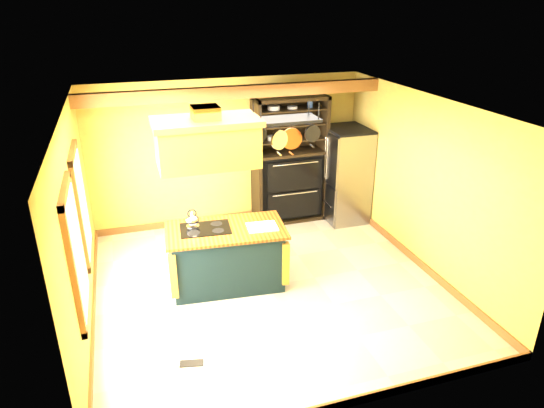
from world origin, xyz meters
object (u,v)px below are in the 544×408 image
range_hood (207,141)px  hutch (288,173)px  kitchen_island (227,256)px  pot_rack (286,126)px  refrigerator (344,177)px

range_hood → hutch: (1.86, 1.99, -1.33)m
kitchen_island → hutch: bearing=55.2°
hutch → range_hood: bearing=-133.1°
range_hood → pot_rack: 1.11m
refrigerator → pot_rack: bearing=-137.1°
kitchen_island → pot_rack: size_ratio=1.86×
range_hood → hutch: range_hood is taller
pot_rack → refrigerator: 2.84m
range_hood → pot_rack: same height
range_hood → pot_rack: bearing=0.1°
pot_rack → refrigerator: pot_rack is taller
pot_rack → refrigerator: (1.77, 1.64, -1.50)m
pot_rack → kitchen_island: bearing=-179.9°
range_hood → hutch: size_ratio=0.59×
kitchen_island → hutch: (1.66, 1.99, 0.44)m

